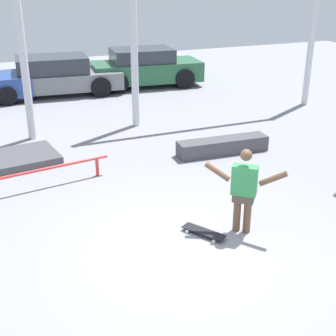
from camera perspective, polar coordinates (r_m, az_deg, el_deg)
name	(u,v)px	position (r m, az deg, el deg)	size (l,w,h in m)	color
ground_plane	(182,249)	(7.50, 1.75, -9.89)	(36.00, 36.00, 0.00)	gray
skateboarder	(244,188)	(7.70, 9.24, -2.40)	(1.08, 0.95, 1.48)	brown
skateboard	(204,232)	(7.86, 4.37, -7.75)	(0.58, 0.76, 0.08)	black
grind_box	(223,146)	(11.28, 6.68, 2.68)	(2.24, 0.48, 0.36)	#47474C
grind_rail	(47,171)	(9.70, -14.59, -0.40)	(2.64, 0.46, 0.43)	red
canopy_support_right	(232,4)	(13.97, 7.78, 19.19)	(6.03, 0.20, 5.05)	silver
parked_car_grey	(56,76)	(17.12, -13.44, 10.87)	(4.48, 2.25, 1.33)	slate
parked_car_green	(145,68)	(17.95, -2.78, 12.12)	(4.18, 2.20, 1.40)	#28603D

